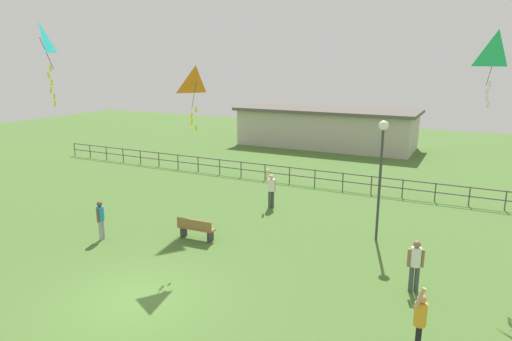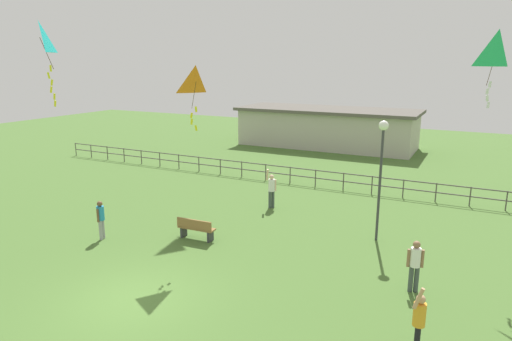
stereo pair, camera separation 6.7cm
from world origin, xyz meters
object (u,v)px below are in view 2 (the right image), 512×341
object	(u,v)px
kite_2	(497,51)
kite_5	(41,42)
kite_0	(196,84)
person_1	(272,188)
person_0	(419,320)
lamppost	(382,155)
park_bench	(196,228)
person_2	(415,263)
person_3	(101,217)

from	to	relation	value
kite_2	kite_5	bearing A→B (deg)	-152.56
kite_0	kite_2	xyz separation A→B (m)	(9.04, 3.45, 1.06)
person_1	kite_0	world-z (taller)	kite_0
kite_0	kite_2	bearing A→B (deg)	20.86
kite_5	kite_2	bearing A→B (deg)	27.44
person_0	kite_5	world-z (taller)	kite_5
lamppost	park_bench	world-z (taller)	lamppost
person_0	kite_0	xyz separation A→B (m)	(-8.07, 3.07, 5.05)
park_bench	person_2	size ratio (longest dim) A/B	0.94
lamppost	park_bench	bearing A→B (deg)	-153.44
park_bench	kite_5	distance (m)	8.31
lamppost	kite_2	xyz separation A→B (m)	(3.36, -0.16, 3.69)
person_1	lamppost	bearing A→B (deg)	-18.41
lamppost	person_2	xyz separation A→B (m)	(1.86, -3.55, -2.42)
kite_0	kite_5	size ratio (longest dim) A/B	0.84
person_0	kite_0	world-z (taller)	kite_0
park_bench	kite_0	xyz separation A→B (m)	(0.55, -0.49, 5.51)
lamppost	person_1	xyz separation A→B (m)	(-5.30, 1.76, -2.40)
lamppost	person_3	size ratio (longest dim) A/B	3.02
kite_5	person_2	bearing A→B (deg)	15.90
park_bench	person_1	xyz separation A→B (m)	(0.94, 4.88, 0.49)
person_0	person_1	xyz separation A→B (m)	(-7.68, 8.44, 0.03)
person_2	kite_5	size ratio (longest dim) A/B	0.62
person_2	person_0	bearing A→B (deg)	-80.58
lamppost	kite_5	bearing A→B (deg)	-144.09
lamppost	person_3	bearing A→B (deg)	-153.65
person_1	person_3	distance (m)	7.74
kite_0	park_bench	bearing A→B (deg)	138.42
park_bench	kite_0	bearing A→B (deg)	-41.58
person_0	kite_5	distance (m)	13.30
person_3	park_bench	bearing A→B (deg)	25.95
person_1	person_3	xyz separation A→B (m)	(-4.22, -6.48, -0.07)
person_2	park_bench	bearing A→B (deg)	176.95
park_bench	person_0	world-z (taller)	person_0
person_2	kite_2	bearing A→B (deg)	66.18
lamppost	person_3	world-z (taller)	lamppost
kite_0	person_3	bearing A→B (deg)	-163.85
person_1	kite_2	distance (m)	10.76
person_0	person_2	xyz separation A→B (m)	(-0.52, 3.13, 0.01)
person_2	kite_5	world-z (taller)	kite_5
person_1	kite_2	xyz separation A→B (m)	(8.66, -1.92, 6.09)
person_2	kite_2	size ratio (longest dim) A/B	0.66
person_0	kite_2	xyz separation A→B (m)	(0.98, 6.52, 6.11)
park_bench	kite_2	world-z (taller)	kite_2
person_3	kite_2	world-z (taller)	kite_2
person_2	person_3	bearing A→B (deg)	-174.14
person_0	kite_5	bearing A→B (deg)	-179.77
kite_0	kite_5	xyz separation A→B (m)	(-3.60, -3.12, 1.33)
person_3	kite_5	size ratio (longest dim) A/B	0.58
person_1	person_2	xyz separation A→B (m)	(7.16, -5.31, -0.02)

